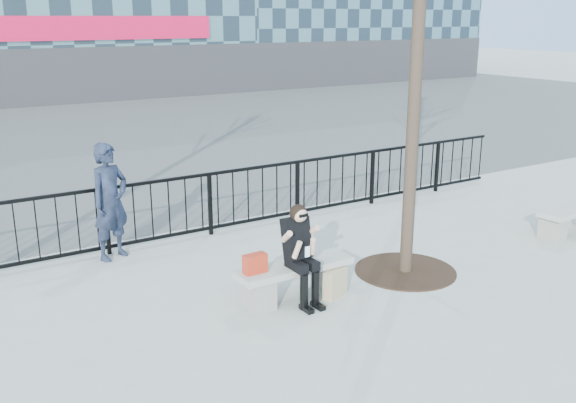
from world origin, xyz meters
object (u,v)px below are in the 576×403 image
bench_main (295,277)px  standing_man (110,202)px  bench_second (573,217)px  seated_woman (301,255)px

bench_main → standing_man: bearing=119.4°
bench_second → standing_man: (-7.17, 3.12, 0.62)m
seated_woman → standing_man: (-1.58, 2.96, 0.25)m
bench_second → bench_main: bearing=171.7°
standing_man → bench_second: bearing=-47.8°
bench_main → bench_second: (5.59, -0.32, -0.00)m
bench_main → standing_man: (-1.58, 2.80, 0.62)m
bench_main → seated_woman: seated_woman is taller
bench_main → standing_man: size_ratio=0.90×
bench_second → seated_woman: seated_woman is taller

